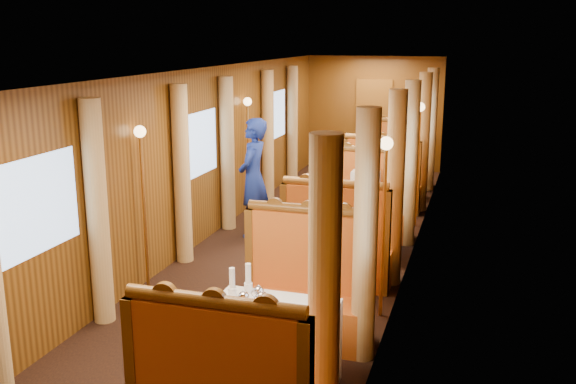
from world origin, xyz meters
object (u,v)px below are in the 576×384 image
at_px(table_near, 272,349).
at_px(rose_vase_mid, 355,190).
at_px(banquette_near_aft, 304,298).
at_px(tea_tray, 258,306).
at_px(table_far, 390,177).
at_px(teapot_right, 262,305).
at_px(fruit_plate, 308,315).
at_px(banquette_far_aft, 397,164).
at_px(passenger, 365,191).
at_px(banquette_mid_aft, 367,208).
at_px(teapot_left, 244,303).
at_px(rose_vase_far, 391,148).
at_px(table_mid, 353,231).
at_px(steward, 253,178).
at_px(banquette_far_fwd, 382,187).
at_px(banquette_mid_fwd, 337,251).
at_px(teapot_back, 259,297).

distance_m(table_near, rose_vase_mid, 3.58).
relative_size(banquette_near_aft, tea_tray, 3.94).
relative_size(table_far, teapot_right, 6.25).
relative_size(fruit_plate, rose_vase_mid, 0.67).
xyz_separation_m(banquette_far_aft, passenger, (-0.00, -3.71, 0.32)).
xyz_separation_m(teapot_right, fruit_plate, (0.38, 0.01, -0.05)).
xyz_separation_m(table_near, banquette_mid_aft, (0.00, 4.51, 0.05)).
relative_size(banquette_far_aft, teapot_left, 9.03).
bearing_deg(rose_vase_far, table_far, 57.33).
xyz_separation_m(banquette_mid_aft, rose_vase_mid, (-0.00, -0.98, 0.50)).
distance_m(table_mid, steward, 1.79).
bearing_deg(banquette_near_aft, banquette_far_fwd, 90.00).
xyz_separation_m(table_near, banquette_near_aft, (0.00, 1.01, 0.05)).
distance_m(table_far, rose_vase_far, 0.55).
bearing_deg(teapot_right, banquette_far_aft, 99.47).
bearing_deg(teapot_right, table_far, 99.42).
xyz_separation_m(table_far, teapot_right, (-0.05, -7.11, 0.44)).
relative_size(table_mid, rose_vase_mid, 2.92).
bearing_deg(banquette_mid_fwd, steward, 136.27).
distance_m(banquette_near_aft, rose_vase_mid, 2.57).
relative_size(banquette_near_aft, banquette_far_fwd, 1.00).
xyz_separation_m(banquette_far_fwd, tea_tray, (-0.11, -6.01, 0.33)).
height_order(table_far, rose_vase_mid, rose_vase_mid).
relative_size(banquette_far_fwd, fruit_plate, 5.55).
height_order(teapot_right, steward, steward).
relative_size(table_far, teapot_back, 7.30).
bearing_deg(steward, table_near, 20.70).
relative_size(banquette_near_aft, table_mid, 1.28).
bearing_deg(teapot_left, rose_vase_far, 64.95).
bearing_deg(teapot_back, banquette_far_fwd, 107.65).
height_order(tea_tray, steward, steward).
distance_m(teapot_left, teapot_back, 0.17).
bearing_deg(table_mid, steward, 161.66).
distance_m(banquette_near_aft, table_far, 5.99).
distance_m(banquette_far_aft, fruit_plate, 8.13).
xyz_separation_m(table_far, passenger, (-0.00, -2.70, 0.37)).
height_order(banquette_near_aft, rose_vase_far, banquette_near_aft).
bearing_deg(rose_vase_far, tea_tray, -90.85).
xyz_separation_m(banquette_near_aft, banquette_far_aft, (0.00, 7.00, 0.00)).
distance_m(teapot_left, steward, 4.37).
height_order(banquette_far_aft, teapot_back, banquette_far_aft).
relative_size(banquette_mid_fwd, rose_vase_far, 3.72).
relative_size(banquette_mid_fwd, table_far, 1.28).
height_order(table_near, banquette_mid_aft, banquette_mid_aft).
xyz_separation_m(banquette_near_aft, steward, (-1.62, 3.02, 0.46)).
height_order(table_near, teapot_back, teapot_back).
height_order(teapot_right, passenger, passenger).
height_order(rose_vase_mid, steward, steward).
distance_m(banquette_mid_fwd, teapot_left, 2.62).
height_order(table_far, banquette_far_fwd, banquette_far_fwd).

